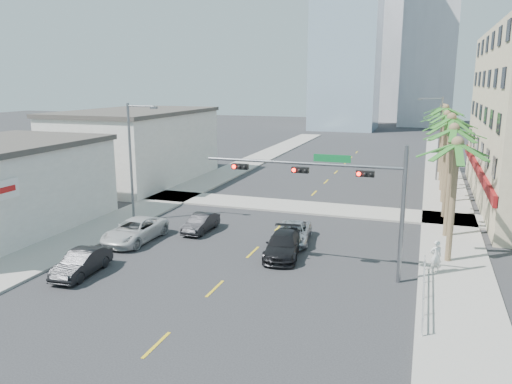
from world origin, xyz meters
TOP-DOWN VIEW (x-y plane):
  - ground at (0.00, 0.00)m, footprint 260.00×260.00m
  - sidewalk_right at (12.00, 20.00)m, footprint 4.00×120.00m
  - sidewalk_left at (-12.00, 20.00)m, footprint 4.00×120.00m
  - sidewalk_cross at (0.00, 22.00)m, footprint 80.00×4.00m
  - building_left_far at (-19.50, 28.00)m, footprint 11.00×18.00m
  - tower_far_left at (-8.00, 95.00)m, footprint 14.00×14.00m
  - tower_far_center at (-3.00, 125.00)m, footprint 16.00×16.00m
  - traffic_signal_mast at (5.78, 7.95)m, footprint 11.12×0.54m
  - palm_tree_0 at (11.60, 12.00)m, footprint 4.80×4.80m
  - palm_tree_1 at (11.60, 17.20)m, footprint 4.80×4.80m
  - palm_tree_2 at (11.60, 22.40)m, footprint 4.80×4.80m
  - palm_tree_3 at (11.60, 27.60)m, footprint 4.80×4.80m
  - palm_tree_4 at (11.60, 32.80)m, footprint 4.80×4.80m
  - palm_tree_5 at (11.60, 38.00)m, footprint 4.80×4.80m
  - palm_tree_6 at (11.60, 43.20)m, footprint 4.80×4.80m
  - palm_tree_7 at (11.60, 48.40)m, footprint 4.80×4.80m
  - streetlight_left at (-11.00, 14.00)m, footprint 2.55×0.25m
  - streetlight_right at (11.00, 38.00)m, footprint 2.55×0.25m
  - guardrail at (10.30, 6.00)m, footprint 0.08×8.08m
  - car_parked_mid at (-7.80, 3.39)m, footprint 1.76×4.30m
  - car_parked_far at (-8.26, 9.52)m, footprint 2.60×5.46m
  - car_lane_left at (-5.00, 13.01)m, footprint 1.42×3.90m
  - car_lane_center at (1.89, 12.83)m, footprint 2.77×4.93m
  - car_lane_right at (2.00, 9.96)m, footprint 2.67×5.16m
  - pedestrian at (10.85, 9.74)m, footprint 0.80×0.68m

SIDE VIEW (x-z plane):
  - ground at x=0.00m, z-range 0.00..0.00m
  - sidewalk_right at x=12.00m, z-range 0.00..0.15m
  - sidewalk_left at x=-12.00m, z-range 0.00..0.15m
  - sidewalk_cross at x=0.00m, z-range 0.00..0.15m
  - car_lane_left at x=-5.00m, z-range 0.00..1.28m
  - car_lane_center at x=1.89m, z-range 0.00..1.30m
  - guardrail at x=10.30m, z-range 0.17..1.17m
  - car_parked_mid at x=-7.80m, z-range 0.00..1.38m
  - car_lane_right at x=2.00m, z-range 0.00..1.43m
  - car_parked_far at x=-8.26m, z-range 0.00..1.50m
  - pedestrian at x=10.85m, z-range 0.15..2.01m
  - building_left_far at x=-19.50m, z-range 0.00..7.20m
  - streetlight_left at x=-11.00m, z-range 0.56..9.56m
  - streetlight_right at x=11.00m, z-range 0.56..9.56m
  - traffic_signal_mast at x=5.78m, z-range 1.46..8.66m
  - palm_tree_0 at x=11.60m, z-range 3.18..10.98m
  - palm_tree_3 at x=11.60m, z-range 3.18..10.98m
  - palm_tree_6 at x=11.60m, z-range 3.18..10.98m
  - palm_tree_1 at x=11.60m, z-range 3.35..11.51m
  - palm_tree_4 at x=11.60m, z-range 3.35..11.51m
  - palm_tree_7 at x=11.60m, z-range 3.35..11.51m
  - palm_tree_2 at x=11.60m, z-range 3.52..12.04m
  - palm_tree_5 at x=11.60m, z-range 3.52..12.04m
  - tower_far_center at x=-3.00m, z-range 0.00..42.00m
  - tower_far_left at x=-8.00m, z-range 0.00..48.00m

